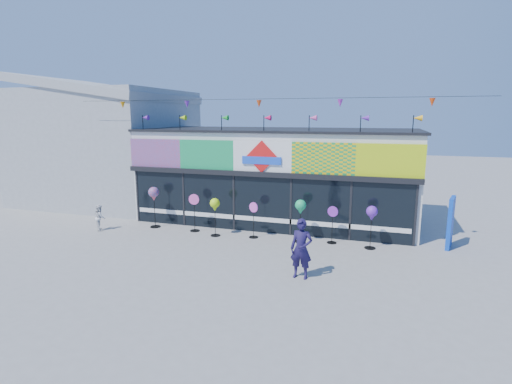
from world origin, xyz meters
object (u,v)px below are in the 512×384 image
at_px(spinner_1, 194,212).
at_px(spinner_3, 254,219).
at_px(blue_sign, 450,223).
at_px(spinner_2, 215,206).
at_px(spinner_5, 332,224).
at_px(spinner_6, 372,215).
at_px(adult_man, 301,249).
at_px(spinner_4, 300,208).
at_px(spinner_0, 154,195).
at_px(child, 100,217).

distance_m(spinner_1, spinner_3, 2.59).
distance_m(blue_sign, spinner_2, 8.69).
bearing_deg(spinner_5, spinner_6, -8.48).
height_order(spinner_1, adult_man, adult_man).
relative_size(spinner_2, spinner_4, 0.93).
bearing_deg(spinner_2, spinner_6, 2.62).
distance_m(spinner_2, spinner_3, 1.60).
xyz_separation_m(spinner_0, spinner_5, (7.47, 0.09, -0.65)).
relative_size(spinner_1, child, 1.46).
bearing_deg(adult_man, spinner_0, 157.03).
height_order(spinner_0, spinner_3, spinner_0).
distance_m(spinner_0, spinner_2, 2.99).
height_order(blue_sign, spinner_6, blue_sign).
bearing_deg(spinner_1, spinner_6, -0.67).
relative_size(spinner_1, spinner_4, 0.96).
height_order(spinner_0, spinner_1, spinner_0).
height_order(spinner_3, spinner_6, spinner_6).
relative_size(spinner_3, spinner_6, 0.90).
distance_m(spinner_1, spinner_6, 6.99).
xyz_separation_m(blue_sign, spinner_4, (-5.25, -0.99, 0.37)).
relative_size(spinner_0, spinner_6, 1.11).
distance_m(spinner_3, spinner_5, 3.01).
distance_m(spinner_0, adult_man, 7.83).
bearing_deg(spinner_4, adult_man, -78.08).
height_order(spinner_2, spinner_4, spinner_4).
distance_m(spinner_1, spinner_5, 5.59).
distance_m(spinner_3, spinner_4, 1.91).
bearing_deg(spinner_0, spinner_1, -1.05).
distance_m(spinner_1, spinner_4, 4.45).
xyz_separation_m(spinner_4, spinner_6, (2.55, 0.02, -0.05)).
bearing_deg(spinner_6, adult_man, -118.98).
distance_m(spinner_4, spinner_5, 1.31).
relative_size(spinner_3, child, 1.32).
bearing_deg(spinner_2, spinner_3, 8.94).
bearing_deg(child, spinner_5, -125.78).
bearing_deg(blue_sign, spinner_6, -146.48).
height_order(adult_man, child, adult_man).
bearing_deg(spinner_5, spinner_0, -179.30).
xyz_separation_m(spinner_3, spinner_5, (3.00, 0.24, 0.00)).
bearing_deg(spinner_1, spinner_4, -1.25).
height_order(spinner_0, spinner_5, spinner_0).
relative_size(spinner_0, spinner_1, 1.12).
bearing_deg(spinner_0, child, -151.16).
height_order(spinner_2, spinner_6, spinner_6).
bearing_deg(spinner_1, spinner_2, -18.14).
bearing_deg(blue_sign, spinner_2, -158.10).
xyz_separation_m(spinner_1, spinner_3, (2.59, -0.11, -0.08)).
distance_m(blue_sign, adult_man, 6.27).
bearing_deg(child, spinner_6, -127.76).
bearing_deg(spinner_1, child, -164.88).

